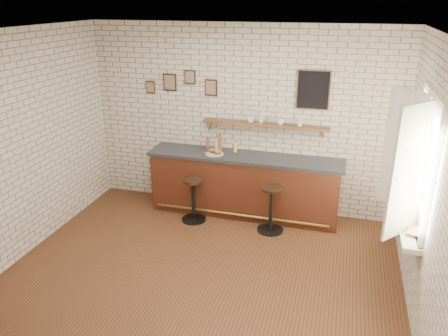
{
  "coord_description": "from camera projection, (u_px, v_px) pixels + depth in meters",
  "views": [
    {
      "loc": [
        1.58,
        -4.61,
        3.35
      ],
      "look_at": [
        0.02,
        0.9,
        1.09
      ],
      "focal_mm": 35.0,
      "sensor_mm": 36.0,
      "label": 1
    }
  ],
  "objects": [
    {
      "name": "shelf_cup_b",
      "position": [
        261.0,
        120.0,
        6.8
      ],
      "size": [
        0.16,
        0.16,
        0.1
      ],
      "primitive_type": "imported",
      "rotation": [
        0.0,
        0.0,
        0.67
      ],
      "color": "white",
      "rests_on": "wall_shelf"
    },
    {
      "name": "casement_window",
      "position": [
        412.0,
        161.0,
        4.82
      ],
      "size": [
        0.4,
        1.3,
        1.56
      ],
      "color": "white",
      "rests_on": "ground"
    },
    {
      "name": "ground",
      "position": [
        204.0,
        269.0,
        5.76
      ],
      "size": [
        5.0,
        5.0,
        0.0
      ],
      "primitive_type": "plane",
      "color": "brown",
      "rests_on": "ground"
    },
    {
      "name": "shelf_cup_c",
      "position": [
        280.0,
        122.0,
        6.73
      ],
      "size": [
        0.12,
        0.12,
        0.09
      ],
      "primitive_type": "imported",
      "rotation": [
        0.0,
        0.0,
        1.58
      ],
      "color": "white",
      "rests_on": "wall_shelf"
    },
    {
      "name": "condiment_bottle_yellow",
      "position": [
        235.0,
        147.0,
        7.01
      ],
      "size": [
        0.06,
        0.06,
        0.19
      ],
      "color": "yellow",
      "rests_on": "bar_counter"
    },
    {
      "name": "bitters_bottle_white",
      "position": [
        217.0,
        145.0,
        7.08
      ],
      "size": [
        0.06,
        0.06,
        0.23
      ],
      "color": "silver",
      "rests_on": "bar_counter"
    },
    {
      "name": "potato_chips",
      "position": [
        214.0,
        153.0,
        6.94
      ],
      "size": [
        0.26,
        0.18,
        0.0
      ],
      "color": "#DDBA4E",
      "rests_on": "sandwich_plate"
    },
    {
      "name": "wall_shelf",
      "position": [
        265.0,
        125.0,
        6.82
      ],
      "size": [
        2.0,
        0.18,
        0.18
      ],
      "color": "brown",
      "rests_on": "ground"
    },
    {
      "name": "ciabatta_sandwich",
      "position": [
        215.0,
        151.0,
        6.92
      ],
      "size": [
        0.23,
        0.16,
        0.07
      ],
      "color": "#B28F49",
      "rests_on": "sandwich_plate"
    },
    {
      "name": "book_lower",
      "position": [
        407.0,
        230.0,
        4.83
      ],
      "size": [
        0.19,
        0.25,
        0.02
      ],
      "primitive_type": "imported",
      "rotation": [
        0.0,
        0.0,
        -0.02
      ],
      "color": "tan",
      "rests_on": "window_sill"
    },
    {
      "name": "bitters_bottle_brown",
      "position": [
        208.0,
        145.0,
        7.13
      ],
      "size": [
        0.06,
        0.06,
        0.2
      ],
      "color": "brown",
      "rests_on": "bar_counter"
    },
    {
      "name": "book_upper",
      "position": [
        408.0,
        229.0,
        4.8
      ],
      "size": [
        0.22,
        0.26,
        0.02
      ],
      "primitive_type": "imported",
      "rotation": [
        0.0,
        0.0,
        -0.33
      ],
      "color": "tan",
      "rests_on": "book_lower"
    },
    {
      "name": "shelf_cup_d",
      "position": [
        300.0,
        123.0,
        6.65
      ],
      "size": [
        0.13,
        0.13,
        0.1
      ],
      "primitive_type": "imported",
      "rotation": [
        0.0,
        0.0,
        -0.18
      ],
      "color": "white",
      "rests_on": "wall_shelf"
    },
    {
      "name": "sandwich_plate",
      "position": [
        215.0,
        154.0,
        6.94
      ],
      "size": [
        0.28,
        0.28,
        0.01
      ],
      "primitive_type": "cylinder",
      "color": "white",
      "rests_on": "bar_counter"
    },
    {
      "name": "window_sill",
      "position": [
        406.0,
        222.0,
        5.09
      ],
      "size": [
        0.2,
        1.35,
        0.06
      ],
      "color": "white",
      "rests_on": "ground"
    },
    {
      "name": "bitters_bottle_amber",
      "position": [
        220.0,
        144.0,
        7.06
      ],
      "size": [
        0.07,
        0.07,
        0.28
      ],
      "color": "#A5591A",
      "rests_on": "bar_counter"
    },
    {
      "name": "back_wall_decor",
      "position": [
        256.0,
        87.0,
        6.72
      ],
      "size": [
        2.96,
        0.02,
        0.56
      ],
      "color": "black",
      "rests_on": "ground"
    },
    {
      "name": "shelf_cup_a",
      "position": [
        251.0,
        120.0,
        6.85
      ],
      "size": [
        0.14,
        0.14,
        0.1
      ],
      "primitive_type": "imported",
      "rotation": [
        0.0,
        0.0,
        0.17
      ],
      "color": "white",
      "rests_on": "wall_shelf"
    },
    {
      "name": "bar_stool_left",
      "position": [
        194.0,
        198.0,
        6.88
      ],
      "size": [
        0.39,
        0.39,
        0.71
      ],
      "color": "black",
      "rests_on": "ground"
    },
    {
      "name": "bar_stool_right",
      "position": [
        271.0,
        208.0,
        6.56
      ],
      "size": [
        0.4,
        0.4,
        0.73
      ],
      "color": "black",
      "rests_on": "ground"
    },
    {
      "name": "bar_counter",
      "position": [
        244.0,
        185.0,
        7.06
      ],
      "size": [
        3.1,
        0.65,
        1.01
      ],
      "color": "#542616",
      "rests_on": "ground"
    }
  ]
}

